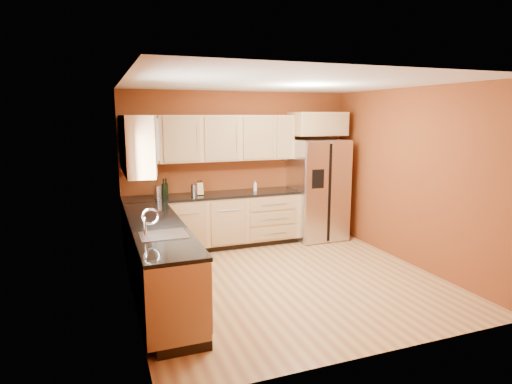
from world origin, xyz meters
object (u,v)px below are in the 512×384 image
at_px(wine_bottle_a, 166,187).
at_px(canister_left, 158,192).
at_px(knife_block, 200,189).
at_px(refrigerator, 318,189).
at_px(soap_dispenser, 255,186).

bearing_deg(wine_bottle_a, canister_left, -151.89).
height_order(wine_bottle_a, knife_block, wine_bottle_a).
height_order(refrigerator, knife_block, refrigerator).
bearing_deg(soap_dispenser, wine_bottle_a, 178.77).
relative_size(canister_left, wine_bottle_a, 0.66).
xyz_separation_m(canister_left, soap_dispenser, (1.64, 0.04, -0.01)).
bearing_deg(canister_left, wine_bottle_a, 28.11).
distance_m(knife_block, soap_dispenser, 0.97).
bearing_deg(wine_bottle_a, knife_block, -4.37).
bearing_deg(canister_left, soap_dispenser, 1.47).
bearing_deg(refrigerator, wine_bottle_a, 177.50).
relative_size(wine_bottle_a, knife_block, 1.52).
bearing_deg(refrigerator, canister_left, 179.14).
xyz_separation_m(refrigerator, wine_bottle_a, (-2.66, 0.12, 0.18)).
bearing_deg(wine_bottle_a, refrigerator, -2.50).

